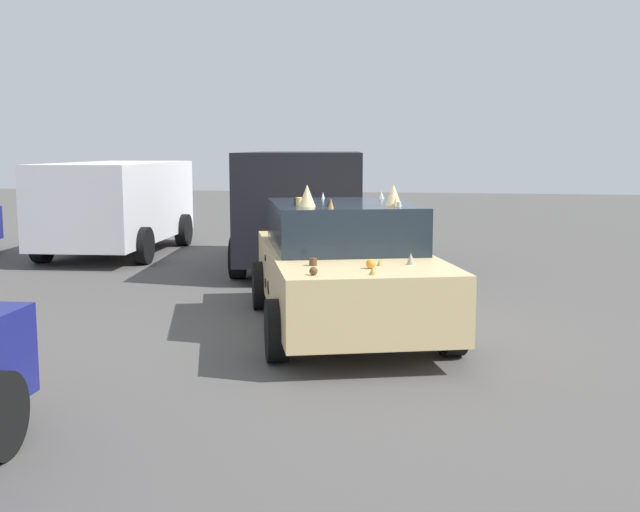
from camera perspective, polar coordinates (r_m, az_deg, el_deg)
The scene contains 4 objects.
ground_plane at distance 9.63m, azimuth 1.77°, elevation -5.36°, with size 60.00×60.00×0.00m, color #514F4C.
art_car_decorated at distance 9.52m, azimuth 1.75°, elevation -0.72°, with size 4.73×3.09×1.80m.
parked_van_behind_right at distance 14.59m, azimuth -1.14°, elevation 3.94°, with size 5.12×2.86×2.14m.
parked_van_behind_left at distance 16.87m, azimuth -14.64°, elevation 3.84°, with size 5.01×2.56×1.91m.
Camera 1 is at (-9.27, -1.38, 2.21)m, focal length 43.71 mm.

